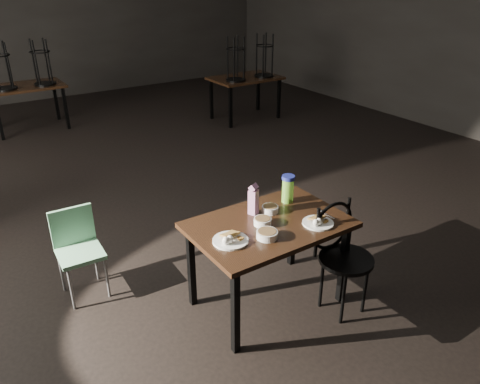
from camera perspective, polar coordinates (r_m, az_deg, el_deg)
main_table at (r=3.62m, az=3.53°, el=-4.84°), size 1.20×0.80×0.75m
plate_left at (r=3.33m, az=-1.18°, el=-5.74°), size 0.26×0.26×0.08m
plate_right at (r=3.60m, az=9.51°, el=-3.58°), size 0.24×0.24×0.08m
bowl_near at (r=3.54m, az=2.77°, el=-3.58°), size 0.14×0.14×0.05m
bowl_far at (r=3.72m, az=3.69°, el=-2.07°), size 0.13×0.13×0.05m
bowl_big at (r=3.38m, az=3.32°, el=-5.16°), size 0.16×0.16×0.05m
juice_carton at (r=3.65m, az=1.65°, el=-1.00°), size 0.09×0.09×0.26m
water_bottle at (r=3.86m, az=5.85°, el=0.43°), size 0.13×0.13×0.24m
spoon at (r=3.78m, az=10.00°, el=-2.37°), size 0.04×0.18×0.01m
bentwood_chair at (r=3.74m, az=12.14°, el=-6.86°), size 0.42×0.42×0.89m
school_chair at (r=4.09m, az=-19.19°, el=-6.10°), size 0.36×0.36×0.75m
bg_table_right at (r=8.48m, az=0.79°, el=13.80°), size 1.20×0.80×1.48m
bg_table_far at (r=8.61m, az=-24.76°, el=11.69°), size 1.20×0.80×1.48m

